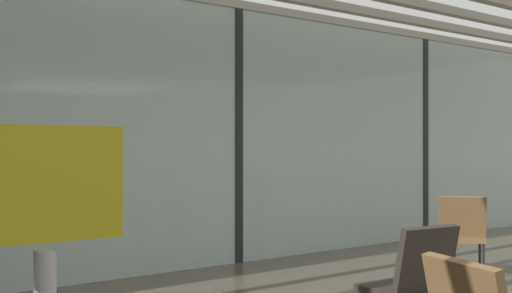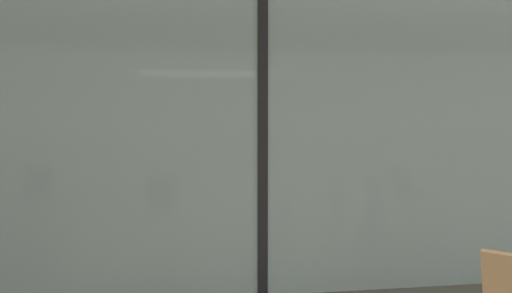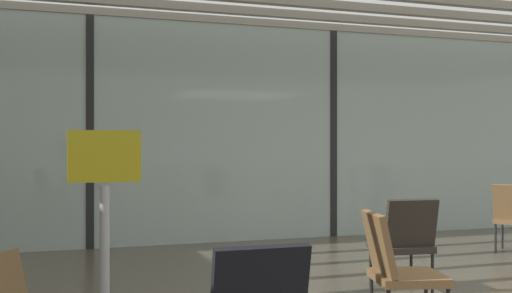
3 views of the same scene
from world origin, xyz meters
The scene contains 3 objects.
glass_curtain_wall centered at (0.00, 5.20, 1.53)m, with size 14.00×0.08×3.06m, color #A3B7B2.
window_mullion_1 centered at (0.00, 5.20, 1.53)m, with size 0.10×0.12×3.06m, color black.
parked_airplane centered at (-0.45, 11.38, 2.14)m, with size 13.89×4.28×4.28m.
Camera 2 is at (-1.14, -0.82, 1.89)m, focal length 43.21 mm.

